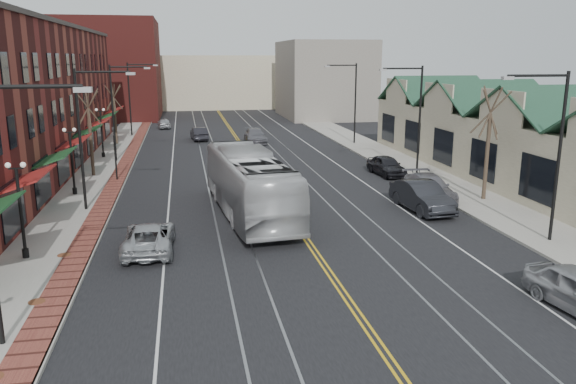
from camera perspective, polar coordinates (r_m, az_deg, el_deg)
name	(u,v)px	position (r m, az deg, el deg)	size (l,w,h in m)	color
ground	(359,317)	(20.05, 7.26, -12.47)	(160.00, 160.00, 0.00)	black
sidewalk_left	(88,194)	(38.63, -19.64, -0.23)	(4.00, 120.00, 0.15)	gray
sidewalk_right	(434,180)	(42.02, 14.63, 1.19)	(4.00, 120.00, 0.15)	gray
building_right	(512,147)	(44.50, 21.84, 4.25)	(8.00, 36.00, 4.60)	#B3A98A
backdrop_left	(110,69)	(87.73, -17.67, 11.80)	(14.00, 18.00, 14.00)	maroon
backdrop_mid	(214,81)	(102.35, -7.48, 11.07)	(22.00, 14.00, 9.00)	#B3A98A
backdrop_right	(324,79)	(84.74, 3.67, 11.34)	(12.00, 16.00, 11.00)	slate
streetlight_l_1	(87,125)	(33.74, -19.72, 6.42)	(3.33, 0.25, 8.00)	black
streetlight_l_2	(118,103)	(49.54, -16.91, 8.67)	(3.33, 0.25, 8.00)	black
streetlight_l_3	(133,91)	(65.43, -15.45, 9.82)	(3.33, 0.25, 8.00)	black
streetlight_r_0	(552,140)	(28.78, 25.25, 4.81)	(3.33, 0.25, 8.00)	black
streetlight_r_1	(414,109)	(42.71, 12.72, 8.22)	(3.33, 0.25, 8.00)	black
streetlight_r_2	(351,95)	(57.72, 6.44, 9.77)	(3.33, 0.25, 8.00)	black
lamppost_l_1	(21,213)	(26.90, -25.50, -1.90)	(0.84, 0.28, 4.27)	black
lamppost_l_2	(72,163)	(38.35, -21.07, 2.80)	(0.84, 0.28, 4.27)	black
lamppost_l_3	(102,134)	(52.01, -18.39, 5.63)	(0.84, 0.28, 4.27)	black
tree_left_near	(90,130)	(43.95, -19.47, 5.94)	(1.78, 1.37, 6.48)	#382B21
tree_left_far	(115,113)	(59.75, -17.19, 7.70)	(1.66, 1.28, 6.02)	#382B21
tree_right_mid	(488,141)	(36.39, 19.66, 4.86)	(1.90, 1.46, 6.93)	#382B21
manhole_mid	(37,302)	(22.55, -24.16, -10.13)	(0.60, 0.60, 0.02)	#592D19
manhole_far	(64,255)	(27.10, -21.78, -5.95)	(0.60, 0.60, 0.02)	#592D19
traffic_signal	(115,149)	(41.89, -17.18, 4.16)	(0.18, 0.15, 3.80)	black
transit_bus	(250,184)	(31.66, -3.93, 0.84)	(3.03, 12.96, 3.61)	silver
parked_suv	(149,237)	(26.70, -13.94, -4.49)	(2.23, 4.84, 1.35)	#ADB1B5
parked_car_b	(422,196)	(33.59, 13.44, -0.42)	(1.81, 5.20, 1.71)	black
parked_car_c	(429,188)	(36.32, 14.14, 0.44)	(2.16, 5.30, 1.54)	slate
parked_car_d	(387,166)	(43.18, 9.99, 2.66)	(1.75, 4.35, 1.48)	black
distant_car_left	(199,134)	(61.48, -9.02, 5.87)	(1.48, 4.23, 1.39)	black
distant_car_right	(255,136)	(58.86, -3.33, 5.71)	(2.05, 5.04, 1.46)	slate
distant_car_far	(164,123)	(72.67, -12.49, 6.83)	(1.50, 3.74, 1.27)	#999AA0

